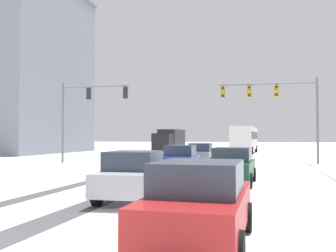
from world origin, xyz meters
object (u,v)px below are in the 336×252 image
(car_blue_second, at_px, (181,159))
(car_silver_fourth, at_px, (135,175))
(traffic_signal_near_left, at_px, (85,105))
(car_red_fifth, at_px, (200,203))
(box_truck_delivery, at_px, (170,141))
(traffic_signal_near_right, at_px, (276,100))
(bus_oncoming, at_px, (245,138))
(car_grey_lead, at_px, (201,154))
(car_dark_green_third, at_px, (233,166))

(car_blue_second, distance_m, car_silver_fourth, 9.24)
(traffic_signal_near_left, distance_m, car_red_fifth, 24.15)
(box_truck_delivery, bearing_deg, car_blue_second, -74.27)
(traffic_signal_near_right, xyz_separation_m, traffic_signal_near_left, (-14.79, -1.78, -0.20))
(car_blue_second, xyz_separation_m, bus_oncoming, (2.18, 28.25, 1.18))
(car_grey_lead, height_order, box_truck_delivery, box_truck_delivery)
(car_grey_lead, distance_m, car_dark_green_third, 11.52)
(car_grey_lead, bearing_deg, car_blue_second, -89.99)
(traffic_signal_near_left, relative_size, car_red_fifth, 1.58)
(traffic_signal_near_left, bearing_deg, car_silver_fourth, -57.97)
(car_dark_green_third, height_order, car_red_fifth, same)
(traffic_signal_near_right, bearing_deg, traffic_signal_near_left, -173.13)
(car_dark_green_third, relative_size, bus_oncoming, 0.37)
(traffic_signal_near_right, distance_m, car_grey_lead, 6.93)
(car_red_fifth, bearing_deg, car_dark_green_third, 90.94)
(traffic_signal_near_right, distance_m, car_dark_green_third, 13.10)
(bus_oncoming, bearing_deg, car_silver_fourth, -92.57)
(car_blue_second, distance_m, box_truck_delivery, 24.51)
(traffic_signal_near_left, relative_size, car_grey_lead, 1.57)
(car_silver_fourth, height_order, bus_oncoming, bus_oncoming)
(box_truck_delivery, bearing_deg, bus_oncoming, 27.90)
(traffic_signal_near_left, distance_m, box_truck_delivery, 17.64)
(traffic_signal_near_left, bearing_deg, box_truck_delivery, 81.29)
(car_grey_lead, height_order, bus_oncoming, bus_oncoming)
(traffic_signal_near_left, bearing_deg, car_dark_green_third, -39.86)
(car_grey_lead, distance_m, bus_oncoming, 21.45)
(car_blue_second, relative_size, car_red_fifth, 1.01)
(car_blue_second, bearing_deg, bus_oncoming, 85.58)
(car_blue_second, bearing_deg, traffic_signal_near_right, 55.99)
(car_grey_lead, relative_size, car_dark_green_third, 1.00)
(traffic_signal_near_right, height_order, traffic_signal_near_left, same)
(car_dark_green_third, bearing_deg, car_silver_fourth, -118.58)
(box_truck_delivery, bearing_deg, traffic_signal_near_left, -98.71)
(car_blue_second, bearing_deg, car_red_fifth, -75.93)
(car_blue_second, xyz_separation_m, car_red_fifth, (3.45, -13.77, 0.00))
(traffic_signal_near_right, xyz_separation_m, bus_oncoming, (-3.33, 20.08, -2.84))
(car_silver_fourth, bearing_deg, car_grey_lead, 91.77)
(traffic_signal_near_right, height_order, car_red_fifth, traffic_signal_near_right)
(bus_oncoming, bearing_deg, traffic_signal_near_left, -117.66)
(traffic_signal_near_left, height_order, car_silver_fourth, traffic_signal_near_left)
(car_red_fifth, relative_size, bus_oncoming, 0.37)
(traffic_signal_near_left, distance_m, car_grey_lead, 10.04)
(car_grey_lead, relative_size, bus_oncoming, 0.37)
(traffic_signal_near_right, bearing_deg, bus_oncoming, 99.43)
(traffic_signal_near_left, xyz_separation_m, car_dark_green_third, (12.57, -10.49, -3.82))
(car_dark_green_third, distance_m, box_truck_delivery, 29.42)
(box_truck_delivery, bearing_deg, traffic_signal_near_right, -51.73)
(traffic_signal_near_left, relative_size, bus_oncoming, 0.59)
(traffic_signal_near_left, xyz_separation_m, bus_oncoming, (11.45, 21.86, -2.64))
(car_silver_fourth, bearing_deg, box_truck_delivery, 102.28)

